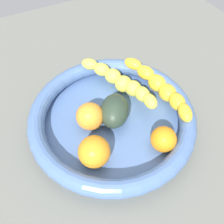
% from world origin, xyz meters
% --- Properties ---
extents(kitchen_counter, '(1.20, 1.20, 0.03)m').
position_xyz_m(kitchen_counter, '(0.00, 0.00, 0.01)').
color(kitchen_counter, slate).
rests_on(kitchen_counter, ground).
extents(fruit_bowl, '(0.37, 0.37, 0.05)m').
position_xyz_m(fruit_bowl, '(0.00, 0.00, 0.06)').
color(fruit_bowl, '#4B69A0').
rests_on(fruit_bowl, kitchen_counter).
extents(banana_draped_left, '(0.11, 0.22, 0.06)m').
position_xyz_m(banana_draped_left, '(-0.06, -0.07, 0.08)').
color(banana_draped_left, yellow).
rests_on(banana_draped_left, fruit_bowl).
extents(banana_draped_right, '(0.07, 0.24, 0.05)m').
position_xyz_m(banana_draped_right, '(-0.14, -0.01, 0.08)').
color(banana_draped_right, yellow).
rests_on(banana_draped_right, fruit_bowl).
extents(orange_front, '(0.06, 0.06, 0.06)m').
position_xyz_m(orange_front, '(0.08, 0.07, 0.08)').
color(orange_front, orange).
rests_on(orange_front, fruit_bowl).
extents(orange_mid_left, '(0.05, 0.05, 0.05)m').
position_xyz_m(orange_mid_left, '(-0.06, 0.11, 0.07)').
color(orange_mid_left, orange).
rests_on(orange_mid_left, fruit_bowl).
extents(orange_mid_right, '(0.06, 0.06, 0.06)m').
position_xyz_m(orange_mid_right, '(0.05, -0.01, 0.08)').
color(orange_mid_right, orange).
rests_on(orange_mid_right, fruit_bowl).
extents(avocado_dark, '(0.10, 0.11, 0.06)m').
position_xyz_m(avocado_dark, '(-0.01, -0.00, 0.08)').
color(avocado_dark, '#29392B').
rests_on(avocado_dark, fruit_bowl).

